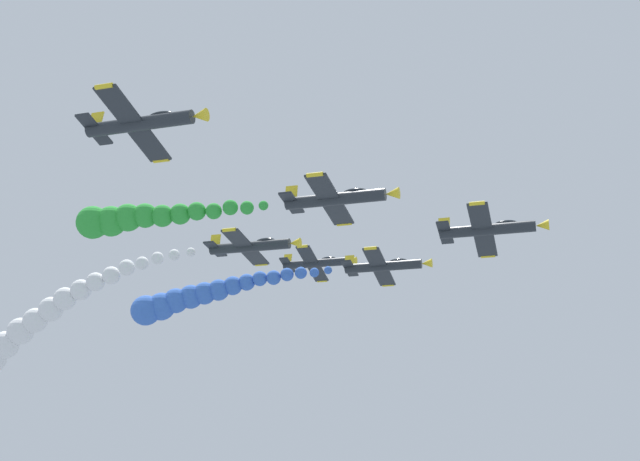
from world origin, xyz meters
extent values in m
cylinder|color=#23282D|center=(0.71, 16.91, 124.42)|extent=(1.38, 9.00, 1.38)
cone|color=yellow|center=(0.71, 22.01, 124.42)|extent=(1.31, 1.20, 1.31)
cube|color=#23282D|center=(0.74, 16.51, 124.32)|extent=(8.81, 1.90, 2.99)
cylinder|color=yellow|center=(-3.63, 16.51, 122.91)|extent=(0.45, 1.40, 0.45)
cylinder|color=yellow|center=(5.12, 16.51, 125.73)|extent=(0.45, 1.40, 0.45)
cube|color=#23282D|center=(0.70, 12.91, 124.47)|extent=(3.67, 1.20, 1.34)
cube|color=yellow|center=(0.42, 12.81, 125.34)|extent=(0.62, 1.10, 1.57)
ellipsoid|color=black|center=(0.56, 18.71, 124.89)|extent=(0.98, 2.20, 0.91)
cylinder|color=#23282D|center=(-12.43, 3.81, 124.72)|extent=(1.35, 9.00, 1.35)
cone|color=yellow|center=(-12.43, 8.91, 124.72)|extent=(1.28, 1.20, 1.28)
cube|color=#23282D|center=(-12.40, 3.41, 124.62)|extent=(8.94, 1.90, 2.54)
cylinder|color=yellow|center=(-16.85, 3.41, 123.44)|extent=(0.44, 1.40, 0.44)
cylinder|color=yellow|center=(-7.95, 3.41, 125.80)|extent=(0.44, 1.40, 0.44)
cube|color=#23282D|center=(-12.44, -0.19, 124.77)|extent=(3.72, 1.20, 1.15)
cube|color=yellow|center=(-12.67, -0.29, 125.65)|extent=(0.55, 1.10, 1.58)
ellipsoid|color=black|center=(-12.55, 5.61, 125.20)|extent=(0.95, 2.20, 0.88)
sphere|color=blue|center=(-12.48, -2.86, 124.73)|extent=(0.96, 0.96, 0.96)
sphere|color=blue|center=(-12.34, -4.52, 124.53)|extent=(1.14, 1.14, 1.14)
sphere|color=blue|center=(-12.27, -6.19, 124.59)|extent=(1.46, 1.46, 1.46)
sphere|color=blue|center=(-12.03, -7.86, 124.44)|extent=(1.61, 1.61, 1.61)
sphere|color=blue|center=(-11.91, -9.52, 124.15)|extent=(1.77, 1.77, 1.77)
sphere|color=blue|center=(-11.65, -11.19, 124.08)|extent=(1.81, 1.81, 1.81)
sphere|color=blue|center=(-11.59, -12.86, 123.73)|extent=(2.04, 2.04, 2.04)
sphere|color=blue|center=(-11.27, -14.52, 123.34)|extent=(2.30, 2.30, 2.30)
sphere|color=blue|center=(-10.86, -16.19, 122.83)|extent=(2.59, 2.59, 2.59)
sphere|color=blue|center=(-10.48, -17.86, 122.45)|extent=(2.72, 2.72, 2.72)
sphere|color=blue|center=(-10.19, -19.52, 122.06)|extent=(2.90, 2.90, 2.90)
sphere|color=blue|center=(-9.57, -21.19, 121.56)|extent=(3.01, 3.01, 3.01)
sphere|color=blue|center=(-9.14, -22.85, 120.87)|extent=(3.35, 3.35, 3.35)
sphere|color=blue|center=(-8.44, -24.52, 120.37)|extent=(3.63, 3.63, 3.63)
cylinder|color=#23282D|center=(11.55, 4.93, 125.23)|extent=(1.28, 9.00, 1.28)
cone|color=yellow|center=(11.55, 10.03, 125.23)|extent=(1.22, 1.20, 1.22)
cube|color=#23282D|center=(11.57, 4.53, 125.13)|extent=(9.08, 1.90, 1.83)
cylinder|color=yellow|center=(7.04, 4.53, 124.31)|extent=(0.42, 1.40, 0.42)
cylinder|color=yellow|center=(16.10, 4.53, 125.96)|extent=(0.42, 1.40, 0.42)
cube|color=#23282D|center=(11.54, 0.93, 125.28)|extent=(3.77, 1.20, 0.86)
cube|color=yellow|center=(11.38, 0.83, 126.18)|extent=(0.42, 1.10, 1.60)
ellipsoid|color=black|center=(11.46, 6.73, 125.72)|extent=(0.91, 2.20, 0.83)
sphere|color=green|center=(11.72, -1.67, 125.22)|extent=(0.88, 0.88, 0.88)
sphere|color=green|center=(11.68, -3.27, 125.18)|extent=(1.25, 1.25, 1.25)
sphere|color=green|center=(11.76, -4.88, 125.33)|extent=(1.42, 1.42, 1.42)
sphere|color=green|center=(11.82, -6.48, 125.11)|extent=(1.49, 1.49, 1.49)
sphere|color=green|center=(12.03, -8.08, 125.19)|extent=(1.71, 1.71, 1.71)
sphere|color=green|center=(12.16, -9.68, 125.03)|extent=(1.95, 1.95, 1.95)
sphere|color=green|center=(12.56, -11.29, 124.88)|extent=(2.06, 2.06, 2.06)
sphere|color=green|center=(12.87, -12.89, 124.96)|extent=(2.28, 2.28, 2.28)
sphere|color=green|center=(13.17, -14.49, 124.83)|extent=(2.57, 2.57, 2.57)
sphere|color=green|center=(13.40, -16.09, 124.55)|extent=(2.83, 2.83, 2.83)
sphere|color=green|center=(13.93, -17.70, 124.43)|extent=(3.05, 3.05, 3.05)
cylinder|color=#23282D|center=(-0.73, -8.08, 125.06)|extent=(1.27, 9.00, 1.27)
cone|color=yellow|center=(-0.73, -2.98, 125.06)|extent=(1.20, 1.20, 1.20)
cube|color=#23282D|center=(-0.71, -8.48, 124.96)|extent=(9.10, 1.90, 1.69)
cylinder|color=yellow|center=(-5.25, -8.48, 124.20)|extent=(0.41, 1.40, 0.41)
cylinder|color=yellow|center=(3.82, -8.48, 125.71)|extent=(0.41, 1.40, 0.41)
cube|color=#23282D|center=(-0.74, -12.08, 125.10)|extent=(3.78, 1.20, 0.80)
cube|color=yellow|center=(-0.89, -12.18, 126.01)|extent=(0.40, 1.10, 1.60)
ellipsoid|color=black|center=(-0.81, -6.28, 125.54)|extent=(0.90, 2.20, 0.82)
sphere|color=white|center=(-0.87, -15.05, 125.02)|extent=(1.00, 1.00, 1.00)
sphere|color=white|center=(-0.80, -17.02, 124.85)|extent=(1.25, 1.25, 1.25)
sphere|color=white|center=(-0.69, -18.99, 124.60)|extent=(1.38, 1.38, 1.38)
sphere|color=white|center=(-0.84, -20.96, 124.20)|extent=(1.48, 1.48, 1.48)
sphere|color=white|center=(-0.93, -22.93, 123.85)|extent=(1.82, 1.82, 1.82)
sphere|color=white|center=(-1.04, -24.91, 123.11)|extent=(2.03, 2.03, 2.03)
sphere|color=white|center=(-1.04, -26.88, 122.50)|extent=(2.13, 2.13, 2.13)
sphere|color=white|center=(-1.25, -28.85, 121.74)|extent=(2.38, 2.38, 2.38)
sphere|color=white|center=(-1.20, -30.82, 120.81)|extent=(2.61, 2.61, 2.61)
sphere|color=white|center=(-1.53, -32.79, 119.76)|extent=(2.84, 2.84, 2.84)
sphere|color=white|center=(-1.51, -34.76, 118.57)|extent=(2.84, 2.84, 2.84)
sphere|color=white|center=(-1.65, -36.73, 117.44)|extent=(3.10, 3.10, 3.10)
sphere|color=white|center=(-1.70, -38.71, 115.91)|extent=(3.23, 3.23, 3.23)
cylinder|color=#23282D|center=(-23.45, -7.88, 128.45)|extent=(1.38, 9.00, 1.38)
cone|color=yellow|center=(-23.45, -2.78, 128.45)|extent=(1.31, 1.20, 1.31)
cube|color=#23282D|center=(-23.42, -8.28, 128.35)|extent=(8.83, 1.90, 2.94)
cylinder|color=yellow|center=(-27.81, -8.28, 126.97)|extent=(0.45, 1.40, 0.45)
cylinder|color=yellow|center=(-19.04, -8.28, 129.74)|extent=(0.45, 1.40, 0.45)
cube|color=#23282D|center=(-23.47, -11.88, 128.50)|extent=(3.68, 1.20, 1.31)
cube|color=yellow|center=(-23.74, -11.98, 129.37)|extent=(0.61, 1.10, 1.57)
ellipsoid|color=black|center=(-23.60, -6.08, 128.92)|extent=(0.97, 2.20, 0.91)
cylinder|color=#23282D|center=(24.60, -7.00, 128.39)|extent=(1.35, 9.00, 1.35)
cone|color=yellow|center=(24.60, -1.90, 128.39)|extent=(1.28, 1.20, 1.28)
cube|color=#23282D|center=(24.63, -7.40, 128.30)|extent=(8.92, 1.90, 2.61)
cylinder|color=yellow|center=(20.19, -7.40, 127.08)|extent=(0.44, 1.40, 0.44)
cylinder|color=yellow|center=(29.06, -7.40, 129.52)|extent=(0.44, 1.40, 0.44)
cube|color=#23282D|center=(24.59, -11.00, 128.44)|extent=(3.71, 1.20, 1.18)
cube|color=yellow|center=(24.34, -11.10, 129.32)|extent=(0.56, 1.10, 1.58)
ellipsoid|color=black|center=(24.47, -5.20, 128.87)|extent=(0.96, 2.20, 0.89)
camera|label=1|loc=(73.02, 22.58, 104.06)|focal=43.38mm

